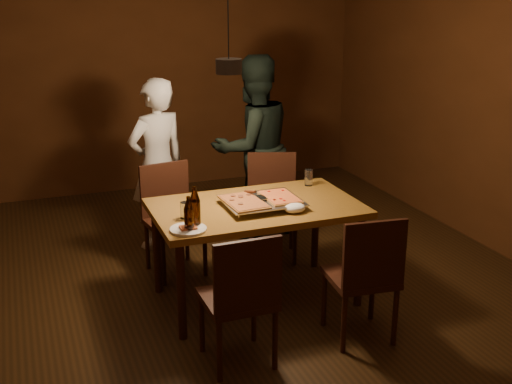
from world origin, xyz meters
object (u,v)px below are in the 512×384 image
object	(u,v)px
chair_far_left	(170,208)
pendant_lamp	(229,65)
pizza_tray	(262,203)
beer_bottle_a	(189,214)
beer_bottle_b	(195,206)
chair_far_right	(272,196)
diner_white	(158,165)
chair_near_left	(242,289)
dining_table	(256,215)
plate_slice	(188,229)
diner_dark	(253,148)
chair_near_right	(366,268)

from	to	relation	value
chair_far_left	pendant_lamp	size ratio (longest dim) A/B	0.44
pizza_tray	beer_bottle_a	world-z (taller)	beer_bottle_a
beer_bottle_b	chair_far_right	bearing A→B (deg)	46.23
diner_white	chair_near_left	bearing A→B (deg)	71.26
dining_table	pizza_tray	size ratio (longest dim) A/B	2.73
beer_bottle_b	diner_white	size ratio (longest dim) A/B	0.18
beer_bottle_b	chair_near_left	bearing A→B (deg)	-78.63
beer_bottle_b	plate_slice	xyz separation A→B (m)	(-0.07, -0.06, -0.13)
plate_slice	pizza_tray	bearing A→B (deg)	23.75
chair_far_left	diner_dark	size ratio (longest dim) A/B	0.29
diner_white	pizza_tray	bearing A→B (deg)	90.12
chair_far_right	beer_bottle_a	xyz separation A→B (m)	(-1.03, -1.08, 0.33)
beer_bottle_a	plate_slice	size ratio (longest dim) A/B	0.98
dining_table	pendant_lamp	world-z (taller)	pendant_lamp
beer_bottle_a	pendant_lamp	bearing A→B (deg)	43.54
dining_table	diner_dark	xyz separation A→B (m)	(0.45, 1.25, 0.17)
chair_near_left	chair_near_right	xyz separation A→B (m)	(0.86, 0.00, 0.00)
chair_near_left	pendant_lamp	xyz separation A→B (m)	(0.24, 0.90, 1.22)
pizza_tray	chair_far_left	bearing A→B (deg)	127.76
chair_near_left	plate_slice	size ratio (longest dim) A/B	2.00
chair_far_left	beer_bottle_a	xyz separation A→B (m)	(-0.12, -1.08, 0.33)
chair_far_left	pizza_tray	distance (m)	0.96
diner_white	pendant_lamp	world-z (taller)	pendant_lamp
chair_far_left	chair_far_right	size ratio (longest dim) A/B	0.91
chair_far_right	beer_bottle_a	world-z (taller)	beer_bottle_a
plate_slice	diner_white	size ratio (longest dim) A/B	0.16
chair_near_right	beer_bottle_a	xyz separation A→B (m)	(-1.04, 0.50, 0.33)
chair_near_right	plate_slice	bearing A→B (deg)	159.55
pendant_lamp	diner_white	bearing A→B (deg)	102.65
plate_slice	diner_dark	distance (m)	1.88
chair_far_left	chair_near_right	distance (m)	1.83
beer_bottle_b	pendant_lamp	world-z (taller)	pendant_lamp
chair_far_right	diner_white	distance (m)	1.05
chair_far_right	chair_far_left	bearing A→B (deg)	19.73
chair_far_left	pizza_tray	xyz separation A→B (m)	(0.50, -0.79, 0.24)
beer_bottle_b	pendant_lamp	xyz separation A→B (m)	(0.35, 0.32, 0.87)
chair_far_right	pendant_lamp	size ratio (longest dim) A/B	0.49
diner_dark	pendant_lamp	world-z (taller)	pendant_lamp
chair_near_left	beer_bottle_a	world-z (taller)	beer_bottle_a
pizza_tray	plate_slice	xyz separation A→B (m)	(-0.62, -0.27, -0.01)
chair_far_left	diner_white	world-z (taller)	diner_white
pizza_tray	beer_bottle_b	world-z (taller)	beer_bottle_b
diner_white	chair_far_right	bearing A→B (deg)	129.70
beer_bottle_a	diner_white	bearing A→B (deg)	84.77
diner_white	diner_dark	xyz separation A→B (m)	(0.89, -0.02, 0.08)
pizza_tray	beer_bottle_a	size ratio (longest dim) A/B	2.31
dining_table	diner_white	distance (m)	1.35
chair_far_right	chair_near_right	world-z (taller)	same
chair_near_left	diner_dark	world-z (taller)	diner_dark
beer_bottle_b	dining_table	bearing A→B (deg)	25.48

